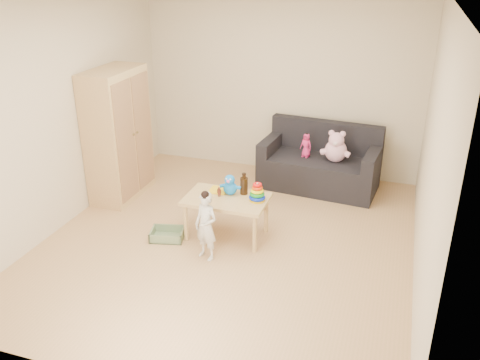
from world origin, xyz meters
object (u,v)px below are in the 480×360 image
(sofa, at_px, (319,173))
(play_table, at_px, (227,217))
(wardrobe, at_px, (118,135))
(toddler, at_px, (206,227))

(sofa, relative_size, play_table, 1.70)
(sofa, bearing_deg, wardrobe, -151.56)
(wardrobe, distance_m, toddler, 2.04)
(sofa, distance_m, play_table, 1.83)
(wardrobe, xyz_separation_m, toddler, (1.65, -1.11, -0.48))
(sofa, relative_size, toddler, 2.12)
(toddler, bearing_deg, play_table, 105.13)
(wardrobe, bearing_deg, play_table, -19.93)
(play_table, bearing_deg, sofa, 65.51)
(sofa, bearing_deg, toddler, -105.12)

